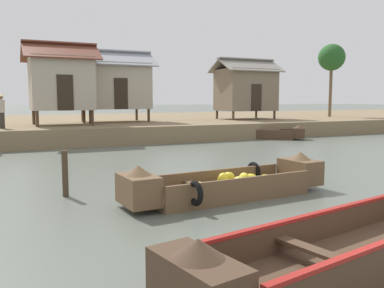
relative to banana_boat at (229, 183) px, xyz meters
The scene contains 11 objects.
ground_plane 5.07m from the banana_boat, 89.12° to the left, with size 300.00×300.00×0.00m, color #596056.
riverbank_strip 21.28m from the banana_boat, 89.79° to the left, with size 160.00×20.00×0.90m, color #7F6B4C.
banana_boat is the anchor object (origin of this frame).
viewer_boat 3.96m from the banana_boat, 89.65° to the right, with size 6.80×2.36×0.89m.
fishing_skiff_distant 14.60m from the banana_boat, 52.54° to the left, with size 4.48×3.85×0.86m.
stilt_house_left 15.16m from the banana_boat, 96.58° to the left, with size 3.82×3.21×4.40m.
stilt_house_mid_left 16.92m from the banana_boat, 84.31° to the left, with size 4.59×3.28×4.34m.
stilt_house_mid_right 19.78m from the banana_boat, 56.32° to the left, with size 4.42×3.12×4.20m.
palm_tree_mid 25.95m from the banana_boat, 41.31° to the left, with size 2.08×2.08×5.70m.
vendor_person 14.14m from the banana_boat, 109.46° to the left, with size 0.44×0.44×1.66m.
mooring_post 3.83m from the banana_boat, 153.33° to the left, with size 0.14×0.14×1.09m, color #423323.
Camera 1 is at (-4.80, -3.11, 2.27)m, focal length 38.16 mm.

